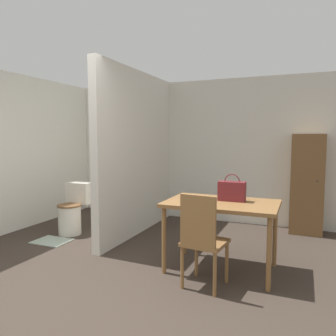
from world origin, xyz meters
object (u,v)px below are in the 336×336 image
dining_table (221,209)px  wooden_chair (202,238)px  toilet (73,211)px  wooden_cabinet (307,184)px  handbag (232,191)px

dining_table → wooden_chair: 0.57m
toilet → wooden_cabinet: 3.68m
wooden_chair → handbag: (0.15, 0.63, 0.38)m
wooden_chair → wooden_cabinet: wooden_cabinet is taller
dining_table → wooden_chair: size_ratio=1.29×
toilet → dining_table: bearing=-11.6°
toilet → wooden_cabinet: size_ratio=0.50×
wooden_cabinet → dining_table: bearing=-114.9°
wooden_chair → handbag: bearing=82.7°
dining_table → toilet: bearing=168.4°
toilet → handbag: handbag is taller
wooden_chair → wooden_cabinet: size_ratio=0.62×
dining_table → wooden_cabinet: (0.89, 1.92, 0.07)m
toilet → handbag: bearing=-9.1°
wooden_chair → wooden_cabinet: (0.95, 2.45, 0.26)m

